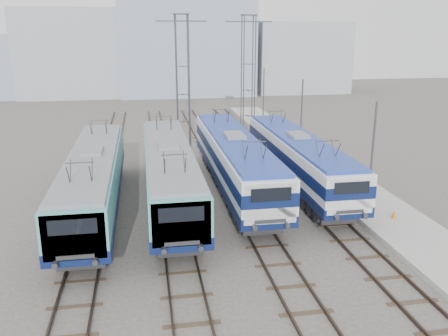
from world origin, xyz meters
TOP-DOWN VIEW (x-y plane):
  - ground at (0.00, 0.00)m, footprint 160.00×160.00m
  - platform at (10.20, 8.00)m, footprint 4.00×70.00m
  - locomotive_far_left at (-6.75, 6.20)m, footprint 2.88×18.19m
  - locomotive_center_left at (-2.25, 6.83)m, footprint 2.91×18.37m
  - locomotive_center_right at (2.25, 8.74)m, footprint 2.95×18.67m
  - locomotive_far_right at (6.75, 8.98)m, footprint 2.80×17.68m
  - catenary_tower_west at (0.00, 22.00)m, footprint 4.50×1.20m
  - catenary_tower_east at (6.50, 24.00)m, footprint 4.50×1.20m
  - mast_front at (8.60, 2.00)m, footprint 0.12×0.12m
  - mast_mid at (8.60, 14.00)m, footprint 0.12×0.12m
  - mast_rear at (8.60, 26.00)m, footprint 0.12×0.12m
  - safety_cone at (10.18, 1.81)m, footprint 0.30×0.30m
  - building_west at (-14.00, 62.00)m, footprint 18.00×12.00m
  - building_center at (4.00, 62.00)m, footprint 22.00×14.00m
  - building_east at (24.00, 62.00)m, footprint 16.00×12.00m

SIDE VIEW (x-z plane):
  - ground at x=0.00m, z-range 0.00..0.00m
  - platform at x=10.20m, z-range 0.00..0.30m
  - safety_cone at x=10.18m, z-range 0.30..0.81m
  - locomotive_far_right at x=6.75m, z-range 0.60..3.92m
  - locomotive_far_left at x=-6.75m, z-range 0.55..3.98m
  - locomotive_center_left at x=-2.25m, z-range 0.56..4.02m
  - locomotive_center_right at x=2.25m, z-range 0.62..4.13m
  - mast_front at x=8.60m, z-range 0.00..7.00m
  - mast_mid at x=8.60m, z-range 0.00..7.00m
  - mast_rear at x=8.60m, z-range 0.00..7.00m
  - building_east at x=24.00m, z-range 0.00..12.00m
  - catenary_tower_west at x=0.00m, z-range 0.64..12.64m
  - catenary_tower_east at x=6.50m, z-range 0.64..12.64m
  - building_west at x=-14.00m, z-range 0.00..14.00m
  - building_center at x=4.00m, z-range 0.00..18.00m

